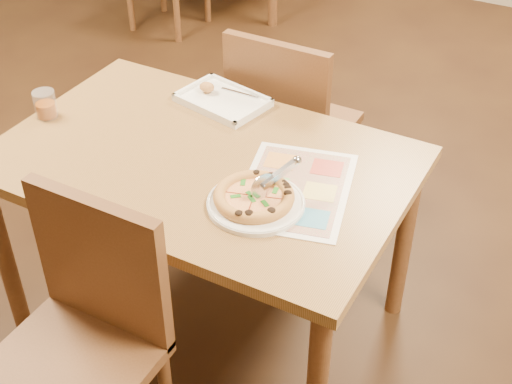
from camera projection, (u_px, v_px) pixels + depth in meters
The scene contains 9 objects.
dining_table at pixel (203, 179), 2.30m from camera, with size 1.30×0.85×0.72m.
chair_near at pixel (85, 316), 1.92m from camera, with size 0.42×0.42×0.47m.
chair_far at pixel (286, 113), 2.76m from camera, with size 0.42×0.42×0.47m.
plate at pixel (256, 204), 2.04m from camera, with size 0.28×0.28×0.02m, color white.
pizza at pixel (254, 197), 2.04m from camera, with size 0.24×0.24×0.04m.
pizza_cutter at pixel (274, 178), 2.01m from camera, with size 0.08×0.15×0.09m.
appetizer_tray at pixel (221, 100), 2.51m from camera, with size 0.33×0.26×0.06m.
glass_tumbler at pixel (46, 106), 2.42m from camera, with size 0.08×0.08×0.09m.
menu at pixel (295, 189), 2.11m from camera, with size 0.31×0.44×0.01m, color white.
Camera 1 is at (1.04, -1.54, 1.99)m, focal length 50.00 mm.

